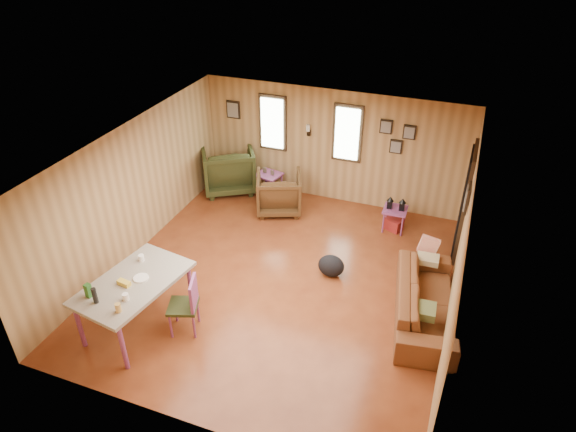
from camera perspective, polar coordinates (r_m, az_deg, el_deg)
name	(u,v)px	position (r m, az deg, el deg)	size (l,w,h in m)	color
room	(295,214)	(8.27, 0.79, 0.26)	(5.54, 6.04, 2.44)	brown
sofa	(426,295)	(8.11, 15.13, -8.52)	(2.20, 0.64, 0.86)	brown
recliner_brown	(279,191)	(10.45, -1.03, 2.80)	(0.88, 0.83, 0.91)	#492E16
recliner_green	(228,166)	(11.29, -6.67, 5.50)	(1.08, 1.01, 1.11)	#303618
end_table	(269,181)	(11.07, -2.12, 3.96)	(0.58, 0.55, 0.63)	#9D458A
side_table	(396,208)	(10.03, 11.86, 0.88)	(0.46, 0.46, 0.71)	#9D458A
cooler	(394,224)	(10.22, 11.65, -0.89)	(0.39, 0.35, 0.23)	maroon
backpack	(331,266)	(8.82, 4.82, -5.54)	(0.51, 0.42, 0.39)	black
sofa_pillows	(425,279)	(8.30, 14.97, -6.77)	(0.51, 1.78, 0.37)	#545E34
dining_table	(133,286)	(7.80, -16.87, -7.47)	(1.25, 1.80, 1.09)	gray
dining_chair	(187,303)	(7.71, -11.13, -9.43)	(0.54, 0.54, 0.94)	#303618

